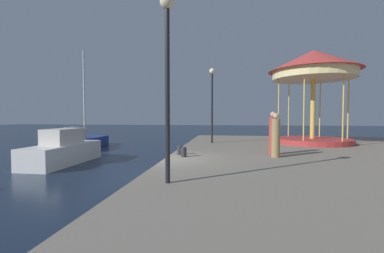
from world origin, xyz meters
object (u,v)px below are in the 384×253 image
(lamp_post_mid_promenade, at_px, (212,93))
(person_near_carousel, at_px, (273,134))
(bollard_center, at_px, (180,150))
(person_mid_promenade, at_px, (276,136))
(carousel, at_px, (313,73))
(motorboat_white, at_px, (63,150))
(lamp_post_near_edge, at_px, (167,57))
(sailboat_blue, at_px, (76,141))
(bollard_south, at_px, (184,152))

(lamp_post_mid_promenade, distance_m, person_near_carousel, 5.92)
(bollard_center, bearing_deg, person_mid_promenade, -1.85)
(lamp_post_mid_promenade, distance_m, bollard_center, 6.07)
(bollard_center, bearing_deg, lamp_post_mid_promenade, 78.00)
(lamp_post_mid_promenade, relative_size, bollard_center, 11.68)
(carousel, distance_m, person_near_carousel, 7.03)
(motorboat_white, xyz_separation_m, lamp_post_near_edge, (6.98, -6.03, 3.27))
(motorboat_white, distance_m, sailboat_blue, 6.19)
(person_near_carousel, bearing_deg, motorboat_white, 175.95)
(carousel, relative_size, bollard_south, 14.34)
(bollard_south, bearing_deg, sailboat_blue, 141.76)
(carousel, xyz_separation_m, bollard_center, (-7.30, -5.76, -4.12))
(lamp_post_near_edge, relative_size, lamp_post_mid_promenade, 1.00)
(bollard_center, height_order, person_near_carousel, person_near_carousel)
(carousel, bearing_deg, person_near_carousel, -122.19)
(sailboat_blue, height_order, person_near_carousel, sailboat_blue)
(carousel, distance_m, bollard_south, 10.31)
(bollard_center, bearing_deg, person_near_carousel, 8.08)
(bollard_center, distance_m, person_mid_promenade, 4.07)
(carousel, height_order, bollard_south, carousel)
(bollard_south, bearing_deg, carousel, 41.92)
(lamp_post_mid_promenade, bearing_deg, bollard_center, -102.00)
(bollard_south, height_order, person_mid_promenade, person_mid_promenade)
(lamp_post_near_edge, height_order, person_mid_promenade, lamp_post_near_edge)
(person_near_carousel, height_order, person_mid_promenade, person_near_carousel)
(lamp_post_near_edge, distance_m, person_mid_promenade, 6.19)
(sailboat_blue, distance_m, person_mid_promenade, 14.95)
(sailboat_blue, bearing_deg, person_near_carousel, -25.51)
(lamp_post_mid_promenade, bearing_deg, person_near_carousel, -57.58)
(bollard_center, relative_size, person_mid_promenade, 0.22)
(bollard_south, relative_size, person_mid_promenade, 0.22)
(sailboat_blue, height_order, bollard_center, sailboat_blue)
(motorboat_white, xyz_separation_m, sailboat_blue, (-2.73, 5.55, -0.09))
(lamp_post_mid_promenade, xyz_separation_m, bollard_south, (-0.84, -5.74, -2.96))
(person_mid_promenade, bearing_deg, motorboat_white, 172.14)
(motorboat_white, bearing_deg, carousel, 17.96)
(bollard_south, distance_m, person_near_carousel, 3.99)
(sailboat_blue, bearing_deg, bollard_center, -36.86)
(person_mid_promenade, bearing_deg, lamp_post_mid_promenade, 118.80)
(motorboat_white, distance_m, lamp_post_near_edge, 9.78)
(motorboat_white, height_order, person_near_carousel, person_near_carousel)
(motorboat_white, bearing_deg, sailboat_blue, 116.21)
(bollard_south, distance_m, person_mid_promenade, 3.84)
(lamp_post_near_edge, bearing_deg, person_mid_promenade, 52.91)
(carousel, distance_m, lamp_post_near_edge, 12.51)
(lamp_post_near_edge, bearing_deg, person_near_carousel, 56.68)
(lamp_post_mid_promenade, xyz_separation_m, person_mid_promenade, (2.92, -5.31, -2.31))
(sailboat_blue, height_order, person_mid_promenade, sailboat_blue)
(lamp_post_near_edge, relative_size, person_mid_promenade, 2.58)
(carousel, bearing_deg, lamp_post_mid_promenade, -174.66)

